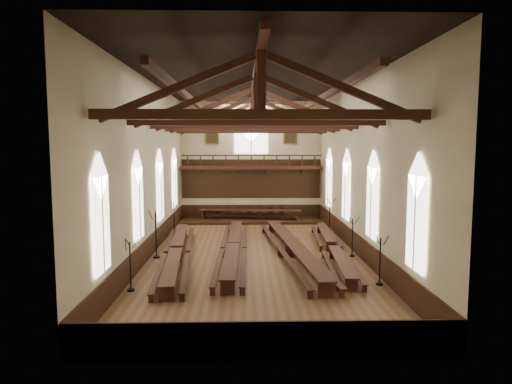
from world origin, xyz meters
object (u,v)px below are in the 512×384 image
refectory_row_b (233,246)px  candelabrum_left_near (131,275)px  candelabrum_right_near (380,270)px  candelabrum_right_far (330,222)px  refectory_row_d (333,247)px  candelabrum_right_mid (352,244)px  high_table (250,211)px  candelabrum_left_mid (156,243)px  refectory_row_c (292,246)px  dais (250,220)px  refectory_row_a (176,250)px  candelabrum_left_far (174,224)px

refectory_row_b → candelabrum_left_near: candelabrum_left_near is taller
candelabrum_right_near → candelabrum_right_far: 12.21m
refectory_row_d → candelabrum_right_mid: (1.03, -0.33, 0.20)m
high_table → candelabrum_left_near: bearing=-106.9°
high_table → candelabrum_right_near: candelabrum_right_near is taller
refectory_row_b → candelabrum_left_near: bearing=-124.6°
candelabrum_left_near → high_table: bearing=73.1°
refectory_row_b → candelabrum_left_mid: 4.35m
candelabrum_left_near → candelabrum_left_mid: (0.00, 5.82, 0.13)m
refectory_row_c → candelabrum_right_near: candelabrum_right_near is taller
candelabrum_left_near → candelabrum_right_near: 11.12m
refectory_row_c → candelabrum_left_near: (-7.66, -5.97, 0.11)m
refectory_row_b → refectory_row_c: refectory_row_c is taller
refectory_row_c → candelabrum_left_mid: (-7.66, -0.15, 0.24)m
dais → candelabrum_right_mid: bearing=-64.5°
refectory_row_c → candelabrum_right_mid: bearing=-1.2°
refectory_row_d → candelabrum_right_far: 6.66m
dais → candelabrum_left_mid: (-5.42, -11.99, 0.73)m
refectory_row_c → dais: size_ratio=1.32×
refectory_row_a → candelabrum_left_mid: bearing=159.7°
refectory_row_a → candelabrum_left_far: (-1.16, 7.06, 0.19)m
high_table → candelabrum_right_far: bearing=-41.4°
refectory_row_a → high_table: size_ratio=1.71×
candelabrum_left_near → candelabrum_left_mid: bearing=90.0°
refectory_row_c → candelabrum_left_mid: 7.67m
candelabrum_left_mid → candelabrum_left_far: candelabrum_left_mid is taller
refectory_row_a → refectory_row_b: bearing=15.5°
refectory_row_b → refectory_row_c: (3.34, -0.30, 0.03)m
refectory_row_c → candelabrum_right_mid: 3.44m
dais → high_table: 0.77m
refectory_row_d → candelabrum_right_near: candelabrum_right_near is taller
candelabrum_right_far → high_table: bearing=138.6°
refectory_row_c → candelabrum_left_far: bearing=139.8°
refectory_row_a → candelabrum_left_mid: candelabrum_left_mid is taller
refectory_row_a → candelabrum_right_far: 12.40m
dais → candelabrum_right_near: (5.68, -17.21, 0.60)m
candelabrum_right_far → refectory_row_c: bearing=-116.7°
refectory_row_c → candelabrum_left_mid: candelabrum_left_mid is taller
candelabrum_left_near → candelabrum_left_mid: size_ratio=0.85×
high_table → candelabrum_right_near: 18.13m
refectory_row_b → refectory_row_c: size_ratio=0.96×
candelabrum_left_far → candelabrum_right_mid: candelabrum_left_far is taller
high_table → candelabrum_right_near: size_ratio=3.68×
candelabrum_left_near → candelabrum_right_near: size_ratio=1.01×
candelabrum_left_mid → candelabrum_left_far: size_ratio=1.14×
refectory_row_d → candelabrum_right_far: (1.03, 6.57, 0.27)m
refectory_row_c → refectory_row_a: bearing=-174.9°
refectory_row_d → candelabrum_left_mid: (-10.07, -0.41, 0.33)m
refectory_row_a → dais: size_ratio=1.27×
dais → candelabrum_right_near: 18.14m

